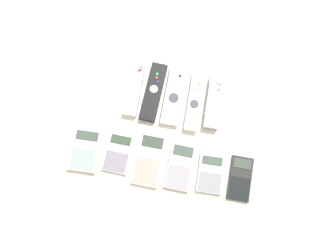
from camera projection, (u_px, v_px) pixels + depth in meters
ground_plane at (167, 133)px, 1.02m from camera, size 3.00×3.00×0.00m
remote_0 at (135, 87)px, 1.04m from camera, size 0.05×0.19×0.02m
remote_1 at (154, 92)px, 1.03m from camera, size 0.05×0.19×0.02m
remote_2 at (175, 96)px, 1.03m from camera, size 0.06×0.19×0.02m
remote_3 at (195, 102)px, 1.03m from camera, size 0.05×0.19×0.02m
remote_4 at (214, 103)px, 1.02m from camera, size 0.05×0.17×0.03m
calculator_0 at (85, 150)px, 0.99m from camera, size 0.09×0.13×0.02m
calculator_1 at (118, 153)px, 1.00m from camera, size 0.08×0.12×0.01m
calculator_2 at (149, 160)px, 0.99m from camera, size 0.08×0.16×0.02m
calculator_3 at (180, 167)px, 0.98m from camera, size 0.08×0.14×0.02m
calculator_4 at (211, 174)px, 0.98m from camera, size 0.08×0.12×0.01m
calculator_5 at (240, 178)px, 0.98m from camera, size 0.07×0.13×0.01m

